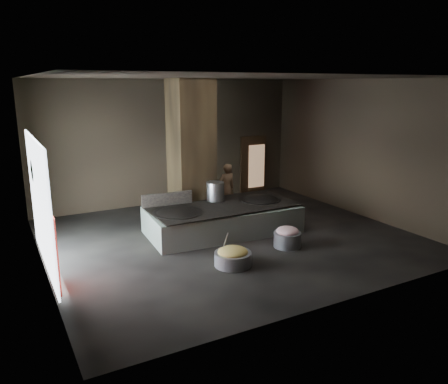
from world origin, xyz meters
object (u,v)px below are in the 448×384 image
cook (227,188)px  veg_basin (233,259)px  wok_right (260,202)px  hearth_platform (223,220)px  meat_basin (287,240)px  stock_pot (215,191)px  wok_left (178,215)px

cook → veg_basin: 4.61m
wok_right → veg_basin: bearing=-134.2°
hearth_platform → meat_basin: (0.97, -1.93, -0.18)m
wok_right → hearth_platform: bearing=-177.9°
stock_pot → meat_basin: bearing=-69.7°
hearth_platform → wok_left: size_ratio=3.17×
hearth_platform → wok_left: (-1.45, -0.05, 0.37)m
cook → veg_basin: (-2.06, -4.07, -0.69)m
wok_left → cook: bearing=35.2°
wok_right → veg_basin: wok_right is taller
wok_left → wok_right: 2.80m
stock_pot → wok_left: bearing=-158.2°
cook → meat_basin: size_ratio=2.30×
hearth_platform → wok_right: 1.40m
veg_basin → meat_basin: (1.93, 0.39, 0.04)m
wok_right → cook: (-0.25, 1.70, 0.11)m
hearth_platform → wok_right: (1.35, 0.05, 0.37)m
wok_left → cook: 3.12m
stock_pot → meat_basin: stock_pot is taller
veg_basin → cook: bearing=63.1°
hearth_platform → wok_right: size_ratio=3.41×
cook → hearth_platform: bearing=55.1°
wok_left → veg_basin: bearing=-77.8°
hearth_platform → veg_basin: 2.52m
stock_pot → hearth_platform: bearing=-95.2°
wok_left → stock_pot: size_ratio=2.42×
veg_basin → wok_right: bearing=45.8°
veg_basin → meat_basin: size_ratio=1.22×
wok_right → cook: bearing=98.3°
hearth_platform → cook: cook is taller
hearth_platform → wok_right: bearing=5.9°
stock_pot → wok_right: bearing=-21.0°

